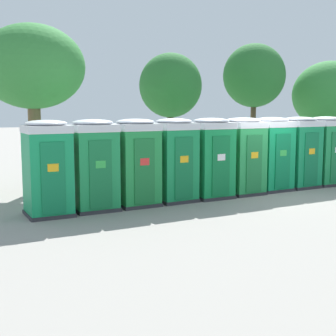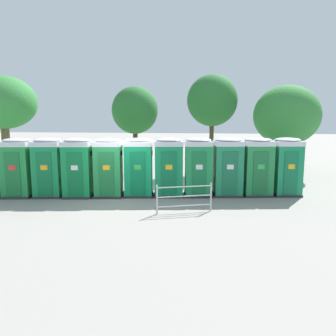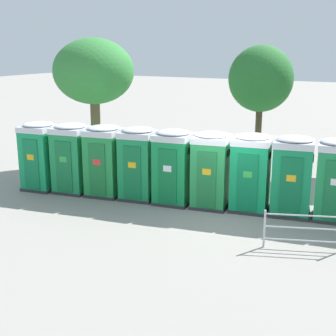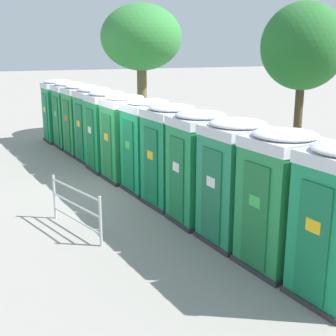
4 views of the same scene
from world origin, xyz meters
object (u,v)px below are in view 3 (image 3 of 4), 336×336
(portapotty_2, at_px, (104,160))
(portapotty_7, at_px, (292,175))
(portapotty_1, at_px, (72,158))
(portapotty_5, at_px, (211,169))
(portapotty_3, at_px, (138,163))
(portapotty_0, at_px, (40,155))
(street_tree_3, at_px, (261,79))
(event_barrier, at_px, (303,229))
(portapotty_6, at_px, (251,172))
(street_tree_0, at_px, (94,72))
(portapotty_8, at_px, (336,179))
(portapotty_4, at_px, (173,166))

(portapotty_2, bearing_deg, portapotty_7, 9.20)
(portapotty_1, xyz_separation_m, portapotty_5, (5.13, 0.76, 0.00))
(portapotty_3, height_order, portapotty_7, same)
(portapotty_0, distance_m, street_tree_3, 9.81)
(portapotty_1, bearing_deg, street_tree_3, 54.98)
(portapotty_5, xyz_separation_m, portapotty_7, (2.55, 0.48, -0.00))
(portapotty_7, height_order, event_barrier, portapotty_7)
(portapotty_6, xyz_separation_m, street_tree_0, (-7.70, 2.26, 2.86))
(portapotty_8, bearing_deg, portapotty_6, -171.79)
(portapotty_1, bearing_deg, portapotty_7, 9.17)
(portapotty_6, bearing_deg, event_barrier, -46.92)
(street_tree_0, relative_size, street_tree_3, 1.06)
(portapotty_0, height_order, street_tree_0, street_tree_0)
(portapotty_6, bearing_deg, portapotty_7, 8.55)
(portapotty_2, bearing_deg, portapotty_5, 8.28)
(portapotty_6, relative_size, portapotty_7, 1.00)
(portapotty_2, bearing_deg, portapotty_6, 9.37)
(portapotty_0, relative_size, street_tree_0, 0.46)
(portapotty_3, distance_m, portapotty_8, 6.49)
(street_tree_0, bearing_deg, portapotty_7, -12.97)
(portapotty_1, xyz_separation_m, portapotty_6, (6.40, 1.05, -0.00))
(portapotty_2, distance_m, portapotty_6, 5.19)
(portapotty_8, xyz_separation_m, street_tree_0, (-10.27, 1.89, 2.86))
(portapotty_3, distance_m, portapotty_4, 1.30)
(portapotty_7, xyz_separation_m, event_barrier, (0.92, -2.55, -0.72))
(portapotty_3, bearing_deg, portapotty_1, -170.63)
(portapotty_6, relative_size, street_tree_3, 0.48)
(portapotty_3, bearing_deg, portapotty_6, 9.25)
(portapotty_5, bearing_deg, portapotty_2, -171.72)
(portapotty_3, distance_m, street_tree_3, 7.37)
(portapotty_6, relative_size, street_tree_0, 0.46)
(portapotty_3, bearing_deg, portapotty_0, -169.84)
(street_tree_3, bearing_deg, portapotty_8, -53.44)
(portapotty_2, distance_m, street_tree_3, 8.05)
(portapotty_0, relative_size, portapotty_4, 1.00)
(portapotty_3, xyz_separation_m, street_tree_0, (-3.86, 2.89, 2.86))
(portapotty_0, distance_m, portapotty_6, 7.78)
(portapotty_3, relative_size, street_tree_0, 0.46)
(portapotty_3, distance_m, portapotty_5, 2.60)
(portapotty_5, relative_size, portapotty_7, 1.00)
(portapotty_5, distance_m, event_barrier, 4.11)
(portapotty_8, relative_size, street_tree_0, 0.46)
(portapotty_5, bearing_deg, portapotty_7, 10.59)
(portapotty_3, bearing_deg, portapotty_5, 7.56)
(portapotty_1, bearing_deg, portapotty_4, 8.06)
(portapotty_1, xyz_separation_m, portapotty_8, (8.97, 1.42, 0.00))
(portapotty_4, height_order, portapotty_5, same)
(portapotty_5, xyz_separation_m, street_tree_3, (-0.26, 6.19, 2.54))
(portapotty_0, height_order, portapotty_8, same)
(street_tree_0, bearing_deg, portapotty_8, -10.43)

